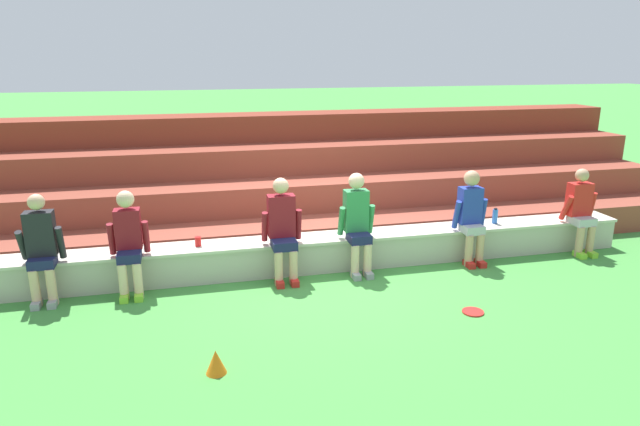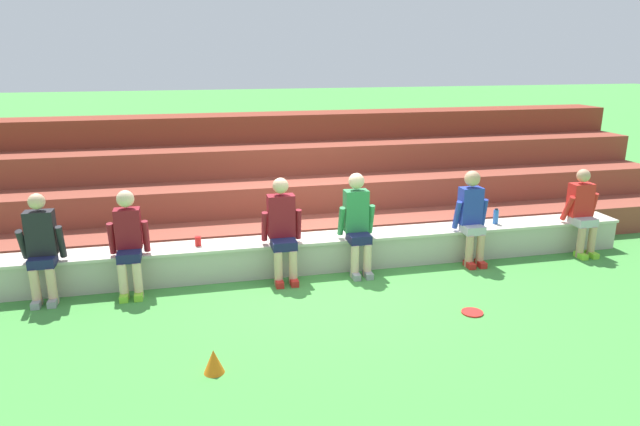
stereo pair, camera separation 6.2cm
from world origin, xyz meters
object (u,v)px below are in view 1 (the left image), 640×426
at_px(person_right_of_center, 357,221).
at_px(plastic_cup_middle, 198,241).
at_px(person_far_right, 471,215).
at_px(sports_cone, 216,362).
at_px(person_far_left, 41,247).
at_px(person_left_of_center, 129,241).
at_px(frisbee, 473,312).
at_px(person_rightmost_edge, 581,210).
at_px(person_center, 283,227).
at_px(water_bottle_mid_right, 495,216).

height_order(person_right_of_center, plastic_cup_middle, person_right_of_center).
height_order(person_far_right, sports_cone, person_far_right).
relative_size(person_far_left, sports_cone, 5.60).
bearing_deg(person_far_left, person_left_of_center, 0.50).
bearing_deg(person_left_of_center, plastic_cup_middle, 16.70).
relative_size(person_left_of_center, frisbee, 5.18).
relative_size(person_right_of_center, person_rightmost_edge, 1.08).
bearing_deg(sports_cone, person_far_left, 131.60).
distance_m(person_left_of_center, person_center, 1.94).
height_order(person_right_of_center, person_far_right, person_right_of_center).
distance_m(person_far_left, water_bottle_mid_right, 6.22).
xyz_separation_m(person_center, frisbee, (1.98, -1.57, -0.71)).
distance_m(person_right_of_center, frisbee, 1.97).
relative_size(person_far_left, person_right_of_center, 0.97).
xyz_separation_m(person_right_of_center, frisbee, (0.95, -1.57, -0.72)).
distance_m(person_far_right, plastic_cup_middle, 3.84).
xyz_separation_m(person_center, plastic_cup_middle, (-1.10, 0.24, -0.19)).
xyz_separation_m(person_left_of_center, person_rightmost_edge, (6.47, -0.02, -0.02)).
relative_size(person_far_right, frisbee, 5.31).
distance_m(plastic_cup_middle, sports_cone, 2.45).
relative_size(person_far_left, person_rightmost_edge, 1.04).
bearing_deg(sports_cone, person_far_right, 29.87).
xyz_separation_m(person_center, water_bottle_mid_right, (3.27, 0.25, -0.15)).
relative_size(water_bottle_mid_right, frisbee, 0.93).
relative_size(water_bottle_mid_right, sports_cone, 0.98).
xyz_separation_m(person_far_left, person_center, (2.94, 0.02, 0.02)).
height_order(person_center, water_bottle_mid_right, person_center).
relative_size(person_rightmost_edge, frisbee, 5.08).
distance_m(person_far_right, water_bottle_mid_right, 0.62).
bearing_deg(person_left_of_center, water_bottle_mid_right, 2.92).
bearing_deg(person_left_of_center, sports_cone, -67.16).
bearing_deg(person_far_left, frisbee, -17.43).
bearing_deg(water_bottle_mid_right, person_rightmost_edge, -12.96).
bearing_deg(person_left_of_center, person_far_right, -0.03).
height_order(person_rightmost_edge, plastic_cup_middle, person_rightmost_edge).
bearing_deg(person_center, person_far_right, -0.35).
relative_size(person_center, sports_cone, 5.74).
bearing_deg(person_center, person_left_of_center, -179.58).
relative_size(person_left_of_center, person_center, 0.96).
bearing_deg(sports_cone, person_right_of_center, 46.52).
height_order(person_left_of_center, person_center, person_center).
bearing_deg(person_right_of_center, plastic_cup_middle, 173.69).
bearing_deg(person_left_of_center, person_right_of_center, 0.34).
xyz_separation_m(person_center, person_right_of_center, (1.04, 0.00, 0.01)).
relative_size(person_far_right, sports_cone, 5.63).
relative_size(person_far_right, plastic_cup_middle, 10.56).
xyz_separation_m(water_bottle_mid_right, plastic_cup_middle, (-4.37, -0.01, -0.05)).
bearing_deg(water_bottle_mid_right, sports_cone, -150.57).
xyz_separation_m(person_far_right, frisbee, (-0.75, -1.55, -0.70)).
bearing_deg(person_center, frisbee, -38.39).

